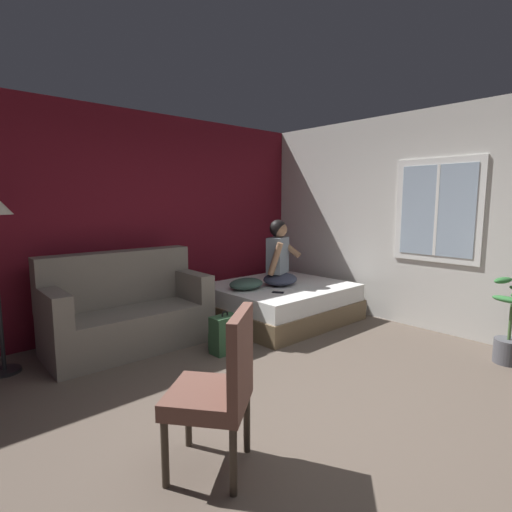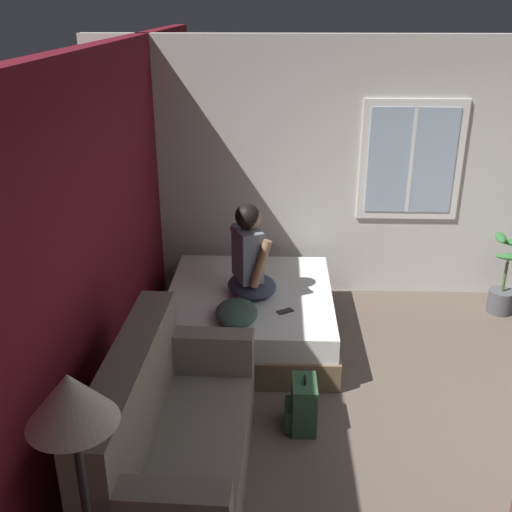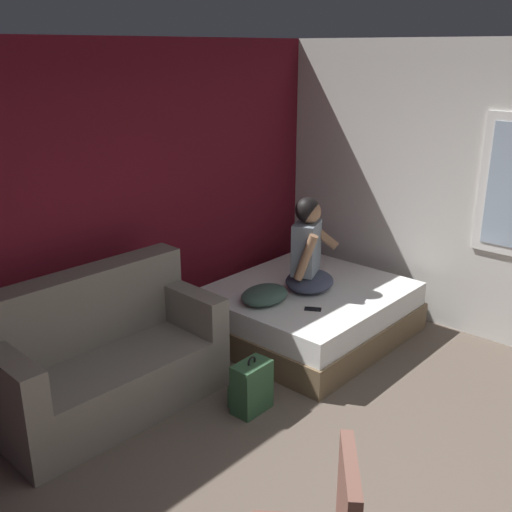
{
  "view_description": "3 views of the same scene",
  "coord_description": "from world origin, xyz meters",
  "px_view_note": "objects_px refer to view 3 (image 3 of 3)",
  "views": [
    {
      "loc": [
        -2.12,
        -1.7,
        1.6
      ],
      "look_at": [
        1.04,
        1.78,
        0.95
      ],
      "focal_mm": 28.0,
      "sensor_mm": 36.0,
      "label": 1
    },
    {
      "loc": [
        -3.32,
        1.75,
        2.98
      ],
      "look_at": [
        1.23,
        1.93,
        1.04
      ],
      "focal_mm": 42.0,
      "sensor_mm": 36.0,
      "label": 2
    },
    {
      "loc": [
        -2.52,
        -1.11,
        2.62
      ],
      "look_at": [
        0.76,
        1.84,
        1.07
      ],
      "focal_mm": 42.0,
      "sensor_mm": 36.0,
      "label": 3
    }
  ],
  "objects_px": {
    "bed": "(308,311)",
    "couch": "(105,359)",
    "cell_phone": "(313,309)",
    "throw_pillow": "(265,295)",
    "backpack": "(251,387)",
    "person_seated": "(308,253)"
  },
  "relations": [
    {
      "from": "throw_pillow",
      "to": "cell_phone",
      "type": "distance_m",
      "value": 0.45
    },
    {
      "from": "couch",
      "to": "throw_pillow",
      "type": "bearing_deg",
      "value": -12.7
    },
    {
      "from": "person_seated",
      "to": "bed",
      "type": "bearing_deg",
      "value": 10.54
    },
    {
      "from": "bed",
      "to": "couch",
      "type": "bearing_deg",
      "value": 168.23
    },
    {
      "from": "bed",
      "to": "person_seated",
      "type": "relative_size",
      "value": 2.01
    },
    {
      "from": "throw_pillow",
      "to": "backpack",
      "type": "bearing_deg",
      "value": -144.98
    },
    {
      "from": "bed",
      "to": "cell_phone",
      "type": "height_order",
      "value": "cell_phone"
    },
    {
      "from": "bed",
      "to": "couch",
      "type": "relative_size",
      "value": 1.02
    },
    {
      "from": "backpack",
      "to": "cell_phone",
      "type": "xyz_separation_m",
      "value": [
        0.94,
        0.13,
        0.29
      ]
    },
    {
      "from": "backpack",
      "to": "cell_phone",
      "type": "relative_size",
      "value": 3.18
    },
    {
      "from": "person_seated",
      "to": "cell_phone",
      "type": "bearing_deg",
      "value": -136.7
    },
    {
      "from": "couch",
      "to": "cell_phone",
      "type": "height_order",
      "value": "couch"
    },
    {
      "from": "bed",
      "to": "person_seated",
      "type": "xyz_separation_m",
      "value": [
        -0.03,
        -0.01,
        0.6
      ]
    },
    {
      "from": "couch",
      "to": "cell_phone",
      "type": "distance_m",
      "value": 1.78
    },
    {
      "from": "couch",
      "to": "cell_phone",
      "type": "xyz_separation_m",
      "value": [
        1.62,
        -0.74,
        0.09
      ]
    },
    {
      "from": "person_seated",
      "to": "cell_phone",
      "type": "height_order",
      "value": "person_seated"
    },
    {
      "from": "cell_phone",
      "to": "bed",
      "type": "bearing_deg",
      "value": -170.06
    },
    {
      "from": "bed",
      "to": "person_seated",
      "type": "height_order",
      "value": "person_seated"
    },
    {
      "from": "backpack",
      "to": "throw_pillow",
      "type": "relative_size",
      "value": 0.95
    },
    {
      "from": "person_seated",
      "to": "cell_phone",
      "type": "xyz_separation_m",
      "value": [
        -0.34,
        -0.32,
        -0.35
      ]
    },
    {
      "from": "backpack",
      "to": "throw_pillow",
      "type": "xyz_separation_m",
      "value": [
        0.78,
        0.54,
        0.36
      ]
    },
    {
      "from": "bed",
      "to": "couch",
      "type": "distance_m",
      "value": 2.04
    }
  ]
}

